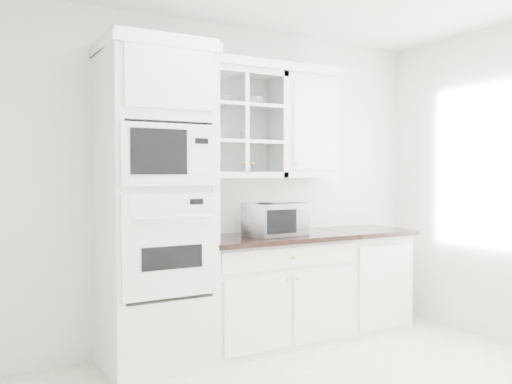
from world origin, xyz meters
TOP-DOWN VIEW (x-y plane):
  - room_shell at (0.00, 0.43)m, footprint 4.00×3.50m
  - oven_column at (-0.75, 1.42)m, footprint 0.76×0.68m
  - base_cabinet_run at (0.28, 1.45)m, footprint 1.32×0.67m
  - extra_base_cabinet at (1.28, 1.45)m, footprint 0.72×0.67m
  - upper_cabinet_glass at (0.03, 1.58)m, footprint 0.80×0.33m
  - upper_cabinet_solid at (0.71, 1.58)m, footprint 0.55×0.33m
  - crown_molding at (-0.07, 1.56)m, footprint 2.14×0.38m
  - countertop_microwave at (0.28, 1.40)m, footprint 0.50×0.43m
  - bowl_a at (-0.16, 1.60)m, footprint 0.25×0.25m
  - bowl_b at (0.15, 1.58)m, footprint 0.26×0.26m
  - cup_a at (-0.17, 1.59)m, footprint 0.15×0.15m
  - cup_b at (0.11, 1.59)m, footprint 0.10×0.10m

SIDE VIEW (x-z plane):
  - base_cabinet_run at x=0.28m, z-range 0.00..0.92m
  - extra_base_cabinet at x=1.28m, z-range 0.00..0.92m
  - countertop_microwave at x=0.28m, z-range 0.92..1.19m
  - oven_column at x=-0.75m, z-range 0.00..2.40m
  - cup_b at x=0.11m, z-range 1.71..1.79m
  - cup_a at x=-0.17m, z-range 1.71..1.81m
  - room_shell at x=0.00m, z-range 0.43..3.13m
  - upper_cabinet_glass at x=0.03m, z-range 1.40..2.30m
  - upper_cabinet_solid at x=0.71m, z-range 1.40..2.30m
  - bowl_a at x=-0.16m, z-range 2.01..2.07m
  - bowl_b at x=0.15m, z-range 2.01..2.08m
  - crown_molding at x=-0.07m, z-range 2.30..2.37m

